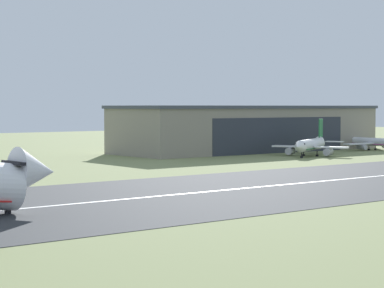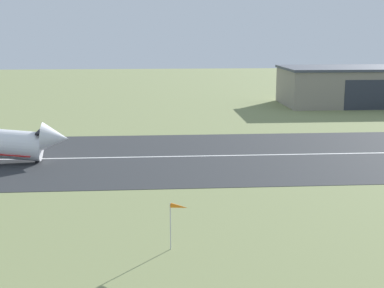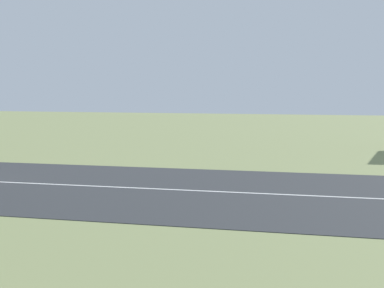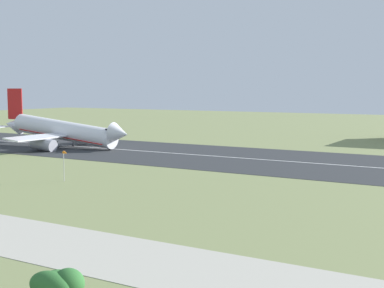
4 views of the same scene
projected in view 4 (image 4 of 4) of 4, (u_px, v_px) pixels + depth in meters
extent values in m
plane|color=#7A8451|center=(142.00, 192.00, 96.38)|extent=(639.04, 639.04, 0.00)
cube|color=#2B2D30|center=(256.00, 159.00, 140.60)|extent=(399.04, 48.60, 0.06)
cube|color=silver|center=(256.00, 159.00, 140.60)|extent=(359.14, 0.70, 0.01)
cylinder|color=white|center=(64.00, 131.00, 168.93)|extent=(38.61, 6.82, 9.78)
cone|color=white|center=(120.00, 133.00, 158.42)|extent=(6.13, 6.16, 6.55)
cone|color=white|center=(13.00, 125.00, 179.75)|extent=(7.86, 5.59, 6.13)
cube|color=black|center=(112.00, 129.00, 159.74)|extent=(1.24, 5.16, 0.55)
cube|color=red|center=(65.00, 136.00, 169.10)|extent=(34.24, 6.43, 3.59)
cube|color=white|center=(36.00, 137.00, 157.43)|extent=(6.50, 19.91, 1.00)
cylinder|color=#A8A8B2|center=(43.00, 144.00, 158.44)|extent=(8.26, 3.91, 4.51)
cube|color=white|center=(93.00, 131.00, 179.90)|extent=(6.50, 19.91, 1.00)
cylinder|color=#A8A8B2|center=(93.00, 138.00, 178.16)|extent=(8.26, 3.91, 4.51)
cube|color=red|center=(15.00, 104.00, 178.50)|extent=(6.58, 0.41, 10.27)
cube|color=white|center=(32.00, 124.00, 186.09)|extent=(5.94, 9.36, 0.24)
cylinder|color=black|center=(110.00, 147.00, 160.74)|extent=(0.24, 0.24, 2.26)
cylinder|color=black|center=(110.00, 150.00, 160.84)|extent=(0.84, 0.84, 0.44)
cylinder|color=black|center=(57.00, 145.00, 166.07)|extent=(0.24, 0.24, 2.26)
cylinder|color=black|center=(57.00, 148.00, 166.17)|extent=(0.84, 0.84, 0.44)
cylinder|color=black|center=(73.00, 143.00, 172.38)|extent=(0.24, 0.24, 2.26)
cylinder|color=black|center=(73.00, 146.00, 172.48)|extent=(0.84, 0.84, 0.44)
ellipsoid|color=#2D662D|center=(56.00, 284.00, 47.46)|extent=(3.07, 3.71, 2.41)
ellipsoid|color=#2D662D|center=(68.00, 283.00, 47.22)|extent=(3.00, 2.69, 2.69)
ellipsoid|color=#2D662D|center=(51.00, 285.00, 46.99)|extent=(4.49, 2.60, 2.50)
cylinder|color=#B7B7BC|center=(64.00, 166.00, 106.92)|extent=(0.14, 0.14, 6.13)
cone|color=orange|center=(65.00, 153.00, 105.53)|extent=(2.27, 1.65, 0.60)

